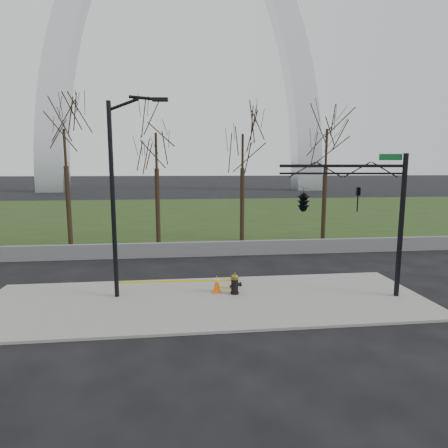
{
  "coord_description": "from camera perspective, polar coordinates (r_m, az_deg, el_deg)",
  "views": [
    {
      "loc": [
        -0.99,
        -14.5,
        5.42
      ],
      "look_at": [
        0.94,
        2.0,
        2.91
      ],
      "focal_mm": 29.79,
      "sensor_mm": 36.0,
      "label": 1
    }
  ],
  "objects": [
    {
      "name": "traffic_cone",
      "position": [
        16.23,
        -1.12,
        -9.12
      ],
      "size": [
        0.4,
        0.4,
        0.76
      ],
      "rotation": [
        0.0,
        0.0,
        0.03
      ],
      "color": "orange",
      "rests_on": "sidewalk"
    },
    {
      "name": "tree_row",
      "position": [
        26.94,
        -16.79,
        6.08
      ],
      "size": [
        34.63,
        4.0,
        8.81
      ],
      "color": "black",
      "rests_on": "ground"
    },
    {
      "name": "grass_strip",
      "position": [
        44.84,
        -5.35,
        1.66
      ],
      "size": [
        120.0,
        40.0,
        0.06
      ],
      "primitive_type": "cube",
      "color": "#1F3513",
      "rests_on": "ground"
    },
    {
      "name": "fire_hydrant",
      "position": [
        16.02,
        1.69,
        -9.21
      ],
      "size": [
        0.58,
        0.37,
        0.92
      ],
      "rotation": [
        0.0,
        0.0,
        0.3
      ],
      "color": "black",
      "rests_on": "sidewalk"
    },
    {
      "name": "street_light",
      "position": [
        15.53,
        -15.97,
        5.59
      ],
      "size": [
        2.39,
        0.39,
        8.21
      ],
      "rotation": [
        0.0,
        0.0,
        -0.08
      ],
      "color": "black",
      "rests_on": "ground"
    },
    {
      "name": "sidewalk",
      "position": [
        15.5,
        -2.64,
        -11.68
      ],
      "size": [
        18.0,
        6.0,
        0.1
      ],
      "primitive_type": "cube",
      "color": "slate",
      "rests_on": "ground"
    },
    {
      "name": "caution_tape",
      "position": [
        15.94,
        -6.28,
        -8.87
      ],
      "size": [
        4.94,
        0.31,
        0.46
      ],
      "color": "#DCC20B",
      "rests_on": "ground"
    },
    {
      "name": "gateway_arch",
      "position": [
        93.52,
        -6.38,
        25.38
      ],
      "size": [
        66.0,
        6.0,
        65.0
      ],
      "primitive_type": null,
      "color": "silver",
      "rests_on": "ground"
    },
    {
      "name": "ground",
      "position": [
        15.52,
        -2.64,
        -11.86
      ],
      "size": [
        500.0,
        500.0,
        0.0
      ],
      "primitive_type": "plane",
      "color": "black",
      "rests_on": "ground"
    },
    {
      "name": "traffic_signal_mast",
      "position": [
        15.72,
        14.84,
        3.67
      ],
      "size": [
        5.05,
        2.54,
        6.0
      ],
      "rotation": [
        0.0,
        0.0,
        -0.16
      ],
      "color": "black",
      "rests_on": "ground"
    },
    {
      "name": "guardrail",
      "position": [
        23.07,
        -4.05,
        -3.86
      ],
      "size": [
        60.0,
        0.3,
        0.9
      ],
      "primitive_type": "cube",
      "color": "#59595B",
      "rests_on": "ground"
    }
  ]
}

